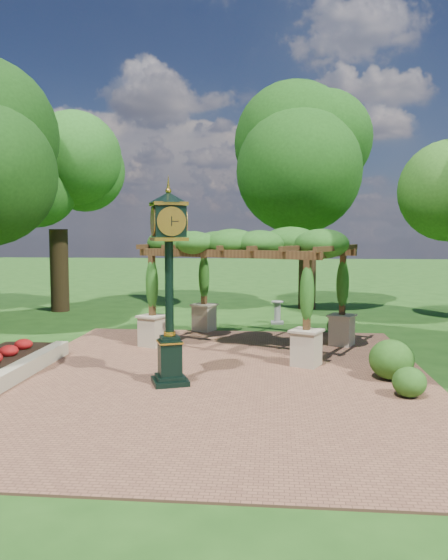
{
  "coord_description": "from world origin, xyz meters",
  "views": [
    {
      "loc": [
        1.3,
        -11.57,
        3.44
      ],
      "look_at": [
        0.0,
        2.5,
        2.2
      ],
      "focal_mm": 35.0,
      "sensor_mm": 36.0,
      "label": 1
    }
  ],
  "objects": [
    {
      "name": "tree_north",
      "position": [
        2.77,
        13.04,
        6.31
      ],
      "size": [
        4.92,
        4.92,
        9.2
      ],
      "color": "#382516",
      "rests_on": "ground"
    },
    {
      "name": "shrub_back",
      "position": [
        3.39,
        6.52,
        0.35
      ],
      "size": [
        0.76,
        0.76,
        0.61
      ],
      "primitive_type": "ellipsoid",
      "rotation": [
        0.0,
        0.0,
        0.13
      ],
      "color": "#235719",
      "rests_on": "brick_plaza"
    },
    {
      "name": "shrub_mid",
      "position": [
        4.02,
        1.14,
        0.5
      ],
      "size": [
        1.26,
        1.26,
        0.93
      ],
      "primitive_type": "ellipsoid",
      "rotation": [
        0.0,
        0.0,
        0.26
      ],
      "color": "#244E16",
      "rests_on": "brick_plaza"
    },
    {
      "name": "tree_west_far",
      "position": [
        -8.01,
        11.31,
        6.29
      ],
      "size": [
        4.18,
        4.18,
        9.21
      ],
      "color": "black",
      "rests_on": "ground"
    },
    {
      "name": "border_wall",
      "position": [
        -4.6,
        0.5,
        0.2
      ],
      "size": [
        0.35,
        5.0,
        0.4
      ],
      "primitive_type": "cube",
      "color": "#C6B793",
      "rests_on": "ground"
    },
    {
      "name": "pergola",
      "position": [
        0.51,
        4.61,
        2.93
      ],
      "size": [
        6.62,
        5.55,
        3.57
      ],
      "rotation": [
        0.0,
        0.0,
        -0.43
      ],
      "color": "tan",
      "rests_on": "brick_plaza"
    },
    {
      "name": "brick_plaza",
      "position": [
        0.0,
        1.0,
        0.02
      ],
      "size": [
        10.0,
        12.0,
        0.04
      ],
      "primitive_type": "cube",
      "color": "brown",
      "rests_on": "ground"
    },
    {
      "name": "sundial",
      "position": [
        1.43,
        8.9,
        0.37
      ],
      "size": [
        0.48,
        0.48,
        0.85
      ],
      "rotation": [
        0.0,
        0.0,
        0.01
      ],
      "color": "gray",
      "rests_on": "ground"
    },
    {
      "name": "ground",
      "position": [
        0.0,
        0.0,
        0.0
      ],
      "size": [
        120.0,
        120.0,
        0.0
      ],
      "primitive_type": "plane",
      "color": "#1E4714",
      "rests_on": "ground"
    },
    {
      "name": "shrub_front",
      "position": [
        4.1,
        -0.23,
        0.35
      ],
      "size": [
        0.77,
        0.77,
        0.63
      ],
      "primitive_type": "ellipsoid",
      "rotation": [
        0.0,
        0.0,
        -0.11
      ],
      "color": "#244F16",
      "rests_on": "brick_plaza"
    },
    {
      "name": "pedestal_clock",
      "position": [
        -1.01,
        0.28,
        2.62
      ],
      "size": [
        1.11,
        1.11,
        4.37
      ],
      "rotation": [
        0.0,
        0.0,
        0.37
      ],
      "color": "black",
      "rests_on": "brick_plaza"
    }
  ]
}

